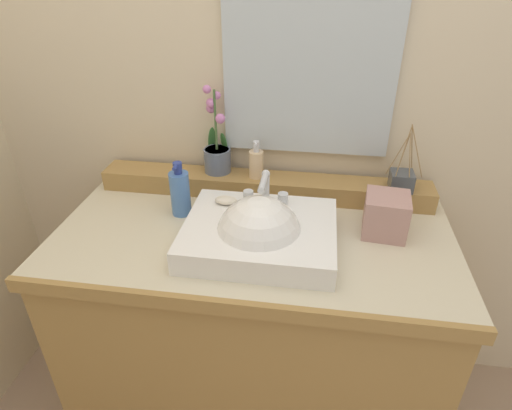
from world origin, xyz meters
The scene contains 12 objects.
floor centered at (0.00, 0.00, -0.05)m, with size 2.88×3.81×0.10m, color #9B7E65.
wall_back centered at (0.00, 0.43, 1.39)m, with size 2.88×0.20×2.79m, color beige.
vanity_cabinet centered at (0.00, 0.00, 0.42)m, with size 1.25×0.65×0.84m.
back_ledge centered at (0.00, 0.25, 0.87)m, with size 1.17×0.12×0.07m, color #A27A41.
sink_basin centered at (0.03, -0.07, 0.87)m, with size 0.44×0.36×0.28m.
soap_bar centered at (-0.09, 0.04, 0.92)m, with size 0.07×0.04×0.02m, color beige.
potted_plant centered at (-0.17, 0.27, 0.99)m, with size 0.10×0.11×0.31m.
soap_dispenser centered at (-0.03, 0.24, 0.96)m, with size 0.05×0.05×0.13m.
reed_diffuser centered at (0.46, 0.22, 0.94)m, with size 0.12×0.09×0.23m.
lotion_bottle centered at (-0.25, 0.08, 0.92)m, with size 0.06×0.07×0.19m.
tissue_box centered at (0.40, 0.06, 0.90)m, with size 0.13×0.13×0.13m, color tan.
mirror centered at (0.13, 0.31, 1.28)m, with size 0.56×0.02×0.59m, color silver.
Camera 1 is at (0.18, -1.10, 1.60)m, focal length 30.18 mm.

